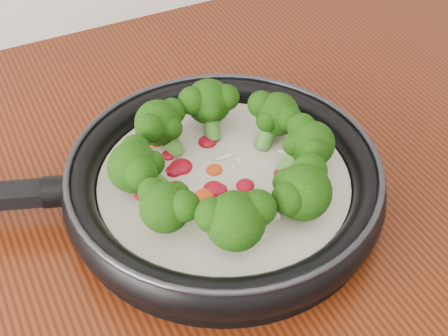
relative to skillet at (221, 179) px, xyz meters
name	(u,v)px	position (x,y,z in m)	size (l,w,h in m)	color
skillet	(221,179)	(0.00, 0.00, 0.00)	(0.55, 0.43, 0.10)	black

